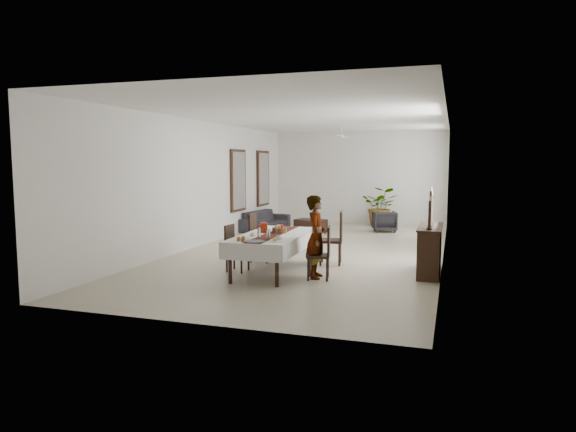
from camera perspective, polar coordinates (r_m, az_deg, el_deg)
The scene contains 88 objects.
floor at distance 12.54m, azimuth 2.98°, elevation -3.85°, with size 6.00×12.00×0.00m, color #B6AD91.
ceiling at distance 12.40m, azimuth 3.06°, elevation 10.87°, with size 6.00×12.00×0.02m, color white.
wall_back at distance 18.23m, azimuth 7.88°, elevation 4.23°, with size 6.00×0.02×3.20m, color white.
wall_front at distance 6.76m, azimuth -10.17°, elevation 1.29°, with size 6.00×0.02×3.20m, color white.
wall_left at distance 13.46m, azimuth -9.45°, elevation 3.60°, with size 0.02×12.00×3.20m, color white.
wall_right at distance 11.96m, azimuth 17.07°, elevation 3.13°, with size 0.02×12.00×3.20m, color white.
dining_table_top at distance 9.98m, azimuth -1.64°, elevation -2.23°, with size 0.99×2.37×0.05m, color black.
table_leg_fl at distance 9.15m, azimuth -6.45°, elevation -5.37°, with size 0.07×0.07×0.69m, color black.
table_leg_fr at distance 8.85m, azimuth -1.24°, elevation -5.72°, with size 0.07×0.07×0.69m, color black.
table_leg_bl at distance 11.22m, azimuth -1.94°, elevation -3.22°, with size 0.07×0.07×0.69m, color black.
table_leg_br at distance 10.98m, azimuth 2.36°, elevation -3.43°, with size 0.07×0.07×0.69m, color black.
tablecloth_top at distance 9.97m, azimuth -1.64°, elevation -2.07°, with size 1.17×2.55×0.01m, color white.
tablecloth_drape_left at distance 10.19m, azimuth -4.73°, elevation -2.73°, with size 0.01×2.55×0.30m, color white.
tablecloth_drape_right at distance 9.83m, azimuth 1.56°, elevation -3.03°, with size 0.01×2.55×0.30m, color white.
tablecloth_drape_near at distance 8.81m, azimuth -4.23°, elevation -4.09°, with size 1.17×0.01×0.30m, color silver.
tablecloth_drape_far at distance 11.19m, azimuth 0.39°, elevation -1.92°, with size 1.17×0.01×0.30m, color white.
table_runner at distance 9.97m, azimuth -1.64°, elevation -2.02°, with size 0.35×2.47×0.00m, color #582019.
red_pitcher at distance 10.18m, azimuth -2.70°, elevation -1.31°, with size 0.15×0.15×0.20m, color #9B220B.
pitcher_handle at distance 10.20m, azimuth -3.15°, elevation -1.30°, with size 0.12×0.12×0.02m, color maroon.
wine_glass_near at distance 9.32m, azimuth -2.19°, elevation -2.08°, with size 0.07×0.07×0.17m, color silver.
wine_glass_mid at distance 9.48m, azimuth -3.24°, elevation -1.94°, with size 0.07×0.07×0.17m, color white.
wine_glass_far at distance 9.99m, azimuth -1.29°, elevation -1.53°, with size 0.07×0.07×0.17m, color white.
teacup_right at distance 9.32m, azimuth -1.05°, elevation -2.41°, with size 0.09×0.09×0.06m, color silver.
saucer_right at distance 9.32m, azimuth -1.05°, elevation -2.56°, with size 0.15×0.15×0.01m, color silver.
teacup_left at distance 9.74m, azimuth -3.94°, elevation -2.06°, with size 0.09×0.09×0.06m, color silver.
saucer_left at distance 9.75m, azimuth -3.93°, elevation -2.20°, with size 0.15×0.15×0.01m, color silver.
plate_near_right at distance 9.04m, azimuth -1.44°, elevation -2.82°, with size 0.24×0.24×0.01m, color white.
bread_near_right at distance 9.03m, azimuth -1.44°, elevation -2.65°, with size 0.09×0.09×0.09m, color #D7B569.
plate_near_left at distance 9.38m, azimuth -4.78°, elevation -2.51°, with size 0.24×0.24×0.01m, color white.
plate_far_left at distance 10.58m, azimuth -2.35°, elevation -1.53°, with size 0.24×0.24×0.01m, color silver.
serving_tray at distance 9.00m, azimuth -3.71°, elevation -2.85°, with size 0.36×0.36×0.02m, color #414045.
jam_jar_a at distance 9.05m, azimuth -5.07°, elevation -2.64°, with size 0.06×0.06×0.07m, color #985B16.
jam_jar_b at distance 9.14m, azimuth -5.51°, elevation -2.56°, with size 0.06×0.06×0.07m, color #8C5714.
jam_jar_c at distance 9.21m, azimuth -4.99°, elevation -2.49°, with size 0.06×0.06×0.07m, color #9C5016.
fruit_basket at distance 10.18m, azimuth -0.94°, elevation -1.58°, with size 0.30×0.30×0.10m, color brown.
fruit_red at distance 10.18m, azimuth -0.75°, elevation -1.16°, with size 0.09×0.09×0.09m, color #A61017.
fruit_green at distance 10.21m, azimuth -1.11°, elevation -1.14°, with size 0.08×0.08×0.08m, color #508628.
fruit_yellow at distance 10.13m, azimuth -1.03°, elevation -1.20°, with size 0.08×0.08×0.08m, color orange.
chair_right_near_seat at distance 9.44m, azimuth 3.39°, elevation -4.44°, with size 0.42×0.42×0.05m, color black.
chair_right_near_leg_fl at distance 9.31m, azimuth 4.36°, elevation -6.04°, with size 0.04×0.04×0.41m, color black.
chair_right_near_leg_fr at distance 9.64m, azimuth 4.46°, elevation -5.62°, with size 0.04×0.04×0.41m, color black.
chair_right_near_leg_bl at distance 9.33m, azimuth 2.26°, elevation -6.00°, with size 0.04×0.04×0.41m, color black.
chair_right_near_leg_br at distance 9.67m, azimuth 2.44°, elevation -5.58°, with size 0.04×0.04×0.41m, color black.
chair_right_near_back at distance 9.39m, azimuth 4.55°, elevation -2.76°, with size 0.42×0.04×0.53m, color black.
chair_right_far_seat at distance 10.83m, azimuth 4.76°, elevation -2.76°, with size 0.48×0.48×0.05m, color black.
chair_right_far_leg_fl at distance 10.67m, azimuth 5.73°, elevation -4.34°, with size 0.05×0.05×0.47m, color black.
chair_right_far_leg_fr at distance 11.05m, azimuth 5.83°, elevation -3.98°, with size 0.05×0.05×0.47m, color black.
chair_right_far_leg_bl at distance 10.69m, azimuth 3.63°, elevation -4.30°, with size 0.05×0.05×0.47m, color black.
chair_right_far_leg_br at distance 11.07m, azimuth 3.80°, elevation -3.94°, with size 0.05×0.05×0.47m, color black.
chair_right_far_back at distance 10.77m, azimuth 5.93°, elevation -1.07°, with size 0.48×0.04×0.61m, color black.
chair_left_near_seat at distance 10.16m, azimuth -5.62°, elevation -3.88°, with size 0.39×0.39×0.04m, color black.
chair_left_near_leg_fl at distance 10.40m, azimuth -6.00°, elevation -4.85°, with size 0.04×0.04×0.38m, color black.
chair_left_near_leg_fr at distance 10.13m, azimuth -6.82°, elevation -5.16°, with size 0.04×0.04×0.38m, color black.
chair_left_near_leg_bl at distance 10.27m, azimuth -4.41°, elevation -4.98°, with size 0.04×0.04×0.38m, color black.
chair_left_near_leg_br at distance 9.99m, azimuth -5.19°, elevation -5.30°, with size 0.04×0.04×0.38m, color black.
chair_left_near_back at distance 10.19m, azimuth -6.52°, elevation -2.34°, with size 0.39×0.04×0.50m, color black.
chair_left_far_seat at distance 11.12m, azimuth -2.98°, elevation -2.74°, with size 0.44×0.44×0.05m, color black.
chair_left_far_leg_fl at distance 11.38m, azimuth -3.55°, elevation -3.77°, with size 0.04×0.04×0.43m, color black.
chair_left_far_leg_fr at distance 11.04m, azimuth -4.15°, elevation -4.07°, with size 0.04×0.04×0.43m, color black.
chair_left_far_leg_bl at distance 11.27m, azimuth -1.83°, elevation -3.86°, with size 0.04×0.04×0.43m, color black.
chair_left_far_leg_br at distance 10.93m, azimuth -2.38°, elevation -4.17°, with size 0.04×0.04×0.43m, color black.
chair_left_far_back at distance 11.14m, azimuth -3.96°, elevation -1.18°, with size 0.44×0.04×0.56m, color black.
woman at distance 9.50m, azimuth 3.15°, elevation -2.33°, with size 0.56×0.37×1.54m, color #9CA0A4.
sideboard_body at distance 10.25m, azimuth 15.48°, elevation -3.75°, with size 0.40×1.50×0.90m, color black.
sideboard_top at distance 10.18m, azimuth 15.55°, elevation -1.17°, with size 0.44×1.56×0.03m, color black.
candlestick_near_base at distance 9.63m, azimuth 15.42°, elevation -1.39°, with size 0.10×0.10×0.03m, color black.
candlestick_near_shaft at distance 9.60m, azimuth 15.46°, elevation 0.18°, with size 0.05×0.05×0.50m, color black.
candlestick_near_candle at distance 9.58m, azimuth 15.51°, elevation 1.90°, with size 0.04×0.04×0.08m, color beige.
candlestick_mid_base at distance 10.03m, azimuth 15.52°, elevation -1.11°, with size 0.10×0.10×0.03m, color black.
candlestick_mid_shaft at distance 9.99m, azimuth 15.57°, elevation 0.82°, with size 0.05×0.05×0.65m, color black.
candlestick_mid_candle at distance 9.97m, azimuth 15.63°, elevation 2.91°, with size 0.04×0.04×0.08m, color white.
candlestick_far_base at distance 10.42m, azimuth 15.61°, elevation -0.85°, with size 0.10×0.10×0.03m, color black.
candlestick_far_shaft at distance 10.39m, azimuth 15.66°, elevation 0.74°, with size 0.05×0.05×0.55m, color black.
candlestick_far_candle at distance 10.37m, azimuth 15.71°, elevation 2.46°, with size 0.04×0.04×0.08m, color silver.
sofa at distance 16.30m, azimuth -2.51°, elevation -0.49°, with size 2.08×0.81×0.61m, color #2B282D.
armchair at distance 16.17m, azimuth 10.67°, elevation -0.58°, with size 0.68×0.70×0.64m, color #27252A.
coffee_table at distance 15.79m, azimuth 2.54°, elevation -1.09°, with size 0.89×0.59×0.39m, color black.
potted_plant at distance 17.62m, azimuth 10.28°, elevation 1.07°, with size 1.19×1.03×1.32m, color #2F5722.
mirror_frame_near at distance 15.43m, azimuth -5.56°, elevation 3.95°, with size 0.06×1.05×1.85m, color black.
mirror_glass_near at distance 15.41m, azimuth -5.44°, elevation 3.95°, with size 0.01×0.90×1.70m, color silver.
mirror_frame_far at distance 17.37m, azimuth -2.80°, elevation 4.20°, with size 0.06×1.05×1.85m, color black.
mirror_glass_far at distance 17.36m, azimuth -2.69°, elevation 4.20°, with size 0.01×0.90×1.70m, color silver.
fan_rod at distance 15.31m, azimuth 5.98°, elevation 9.55°, with size 0.04×0.04×0.20m, color silver.
fan_hub at distance 15.30m, azimuth 5.97°, elevation 8.80°, with size 0.16×0.16×0.08m, color white.
fan_blade_n at distance 15.64m, azimuth 6.24°, elevation 8.73°, with size 0.10×0.55×0.01m, color silver.
fan_blade_s at distance 14.95m, azimuth 5.69°, elevation 8.87°, with size 0.10×0.55×0.01m, color white.
fan_blade_e at distance 15.23m, azimuth 7.27°, elevation 8.80°, with size 0.55×0.10×0.01m, color silver.
fan_blade_w at distance 15.37m, azimuth 4.68°, elevation 8.80°, with size 0.55×0.10×0.01m, color silver.
Camera 1 is at (3.17, -11.94, 2.14)m, focal length 32.00 mm.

